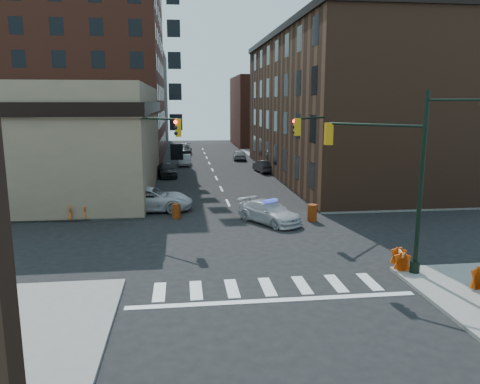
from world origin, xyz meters
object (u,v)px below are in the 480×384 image
object	(u,v)px
police_car	(269,212)
barricade_se_a	(400,259)
parked_car_wnear	(167,170)
barricade_nw_a	(96,205)
pedestrian_a	(119,199)
parked_car_enear	(264,166)
parked_car_wfar	(185,160)
barrel_road	(312,213)
pickup	(150,199)
barrel_bank	(176,211)
pedestrian_b	(85,194)

from	to	relation	value
police_car	barricade_se_a	world-z (taller)	police_car
parked_car_wnear	barricade_nw_a	size ratio (longest dim) A/B	4.16
pedestrian_a	parked_car_wnear	bearing A→B (deg)	80.90
parked_car_enear	barricade_se_a	xyz separation A→B (m)	(0.90, -31.06, -0.12)
parked_car_wfar	parked_car_enear	xyz separation A→B (m)	(8.59, -6.89, 0.02)
parked_car_wnear	parked_car_enear	size ratio (longest dim) A/B	1.08
barrel_road	police_car	bearing A→B (deg)	-178.49
pedestrian_a	parked_car_wfar	bearing A→B (deg)	80.12
pickup	barricade_nw_a	distance (m)	3.71
parked_car_enear	pedestrian_a	world-z (taller)	pedestrian_a
police_car	barrel_bank	xyz separation A→B (m)	(-5.95, 1.91, -0.20)
barricade_nw_a	parked_car_wfar	bearing A→B (deg)	85.35
pickup	barrel_bank	xyz separation A→B (m)	(1.90, -2.51, -0.35)
pedestrian_a	barricade_nw_a	world-z (taller)	pedestrian_a
barrel_road	barrel_bank	distance (m)	9.00
pickup	parked_car_wfar	world-z (taller)	pickup
pickup	barricade_se_a	distance (m)	18.43
police_car	pickup	bearing A→B (deg)	118.07
pedestrian_b	barrel_road	size ratio (longest dim) A/B	1.72
barrel_bank	barricade_nw_a	world-z (taller)	barrel_bank
barrel_road	barricade_nw_a	bearing A→B (deg)	163.62
barrel_bank	barricade_nw_a	distance (m)	6.09
parked_car_enear	barricade_nw_a	size ratio (longest dim) A/B	3.84
police_car	pedestrian_a	xyz separation A→B (m)	(-9.96, 4.00, 0.28)
parked_car_wnear	barricade_se_a	bearing A→B (deg)	-76.19
pedestrian_a	pickup	bearing A→B (deg)	12.51
police_car	barricade_nw_a	size ratio (longest dim) A/B	4.45
parked_car_wfar	barricade_nw_a	world-z (taller)	parked_car_wfar
police_car	pedestrian_a	size ratio (longest dim) A/B	2.91
police_car	parked_car_wnear	bearing A→B (deg)	77.25
police_car	parked_car_wnear	size ratio (longest dim) A/B	1.07
parked_car_wnear	barricade_nw_a	xyz separation A→B (m)	(-4.45, -15.42, -0.21)
police_car	barrel_road	world-z (taller)	police_car
police_car	parked_car_wnear	world-z (taller)	parked_car_wnear
pedestrian_b	barrel_road	distance (m)	16.40
pedestrian_b	barricade_nw_a	xyz separation A→B (m)	(1.01, -1.29, -0.55)
parked_car_wnear	parked_car_wfar	bearing A→B (deg)	69.87
parked_car_enear	barricade_nw_a	bearing A→B (deg)	41.54
pedestrian_b	police_car	bearing A→B (deg)	-17.40
barricade_nw_a	pedestrian_a	bearing A→B (deg)	-0.90
barricade_se_a	parked_car_wnear	bearing A→B (deg)	36.12
barricade_se_a	barrel_bank	bearing A→B (deg)	57.02
parked_car_enear	parked_car_wnear	bearing A→B (deg)	2.79
parked_car_wnear	barrel_road	bearing A→B (deg)	-70.78
parked_car_wnear	pedestrian_b	world-z (taller)	pedestrian_b
parked_car_enear	barrel_road	world-z (taller)	parked_car_enear
pedestrian_b	barricade_se_a	bearing A→B (deg)	-34.92
parked_car_wnear	parked_car_enear	bearing A→B (deg)	2.78
parked_car_wnear	barrel_road	xyz separation A→B (m)	(9.96, -19.66, -0.21)
parked_car_wnear	barrel_road	distance (m)	22.04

